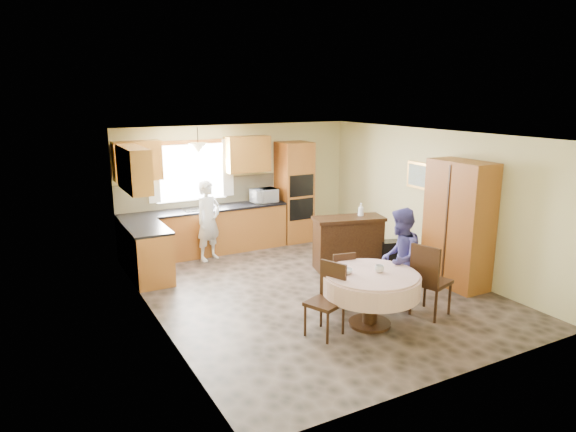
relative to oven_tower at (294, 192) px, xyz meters
The scene contains 36 objects.
floor 3.11m from the oven_tower, 113.15° to the right, with size 5.00×6.00×0.01m, color brown.
ceiling 3.26m from the oven_tower, 113.15° to the right, with size 5.00×6.00×0.01m, color white.
wall_back 1.21m from the oven_tower, 164.91° to the left, with size 5.00×0.02×2.50m, color #D5CC89.
wall_front 5.81m from the oven_tower, 101.43° to the right, with size 5.00×0.02×2.50m, color #D5CC89.
wall_left 4.54m from the oven_tower, 143.61° to the right, with size 0.02×6.00×2.50m, color #D5CC89.
wall_right 3.02m from the oven_tower, 63.35° to the right, with size 0.02×6.00×2.50m, color #D5CC89.
window 2.24m from the oven_tower, behind, with size 1.40×0.03×1.10m, color white.
curtain_left 2.97m from the oven_tower, behind, with size 0.22×0.02×1.15m, color white.
curtain_right 1.54m from the oven_tower, behind, with size 0.22×0.02×1.15m, color white.
base_cab_back 2.09m from the oven_tower, behind, with size 3.30×0.60×0.88m, color #B06F2F.
counter_back 2.01m from the oven_tower, behind, with size 3.30×0.64×0.04m, color black.
base_cab_left 3.52m from the oven_tower, 165.12° to the right, with size 0.60×1.20×0.88m, color #B06F2F.
counter_left 3.47m from the oven_tower, 165.12° to the right, with size 0.64×1.20×0.04m, color black.
backsplash 2.03m from the oven_tower, behind, with size 3.30×0.02×0.55m, color tan.
wall_cab_left 3.31m from the oven_tower, behind, with size 0.85×0.33×0.72m, color gold.
wall_cab_right 1.32m from the oven_tower, behind, with size 0.90×0.33×0.72m, color gold.
wall_cab_side 3.70m from the oven_tower, 165.67° to the right, with size 0.33×1.20×0.72m, color gold.
oven_tower is the anchor object (origin of this frame).
oven_upper 0.37m from the oven_tower, 90.00° to the right, with size 0.56×0.01×0.45m, color black.
oven_lower 0.44m from the oven_tower, 90.00° to the right, with size 0.56×0.01×0.45m, color black.
pendant 2.40m from the oven_tower, behind, with size 0.36×0.36×0.18m, color beige.
sideboard 2.15m from the oven_tower, 90.91° to the right, with size 1.26×0.52×0.90m, color #35200E.
space_heater 2.67m from the oven_tower, 75.42° to the right, with size 0.38×0.27×0.52m, color black.
cupboard 3.73m from the oven_tower, 73.35° to the right, with size 0.54×1.08×2.07m, color #B06F2F.
dining_table 4.33m from the oven_tower, 105.08° to the right, with size 1.32×1.32×0.75m.
chair_left 4.48m from the oven_tower, 113.35° to the right, with size 0.54×0.54×0.96m.
chair_back 3.66m from the oven_tower, 108.00° to the right, with size 0.43×0.43×0.85m.
chair_right 4.34m from the oven_tower, 93.15° to the right, with size 0.58×0.58×1.07m.
framed_picture 2.74m from the oven_tower, 60.49° to the right, with size 0.06×0.59×0.49m.
microwave 0.73m from the oven_tower, behind, with size 0.51×0.35×0.28m, color silver.
person_sink 2.13m from the oven_tower, 169.35° to the right, with size 0.56×0.37×1.53m, color silver.
person_dining 3.88m from the oven_tower, 95.52° to the right, with size 0.73×0.57×1.51m, color #413C84.
bowl_sideboard 2.09m from the oven_tower, 98.70° to the right, with size 0.19×0.19×0.05m, color #B2B2B2.
bottle_sideboard 2.08m from the oven_tower, 83.70° to the right, with size 0.11×0.11×0.29m, color silver.
cup_table 4.31m from the oven_tower, 103.57° to the right, with size 0.13×0.13×0.10m, color #B2B2B2.
bowl_table 4.25m from the oven_tower, 109.78° to the right, with size 0.20×0.20×0.06m, color #B2B2B2.
Camera 1 is at (-4.07, -6.67, 3.11)m, focal length 32.00 mm.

